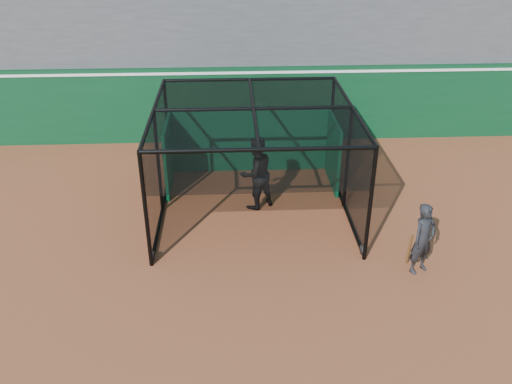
{
  "coord_description": "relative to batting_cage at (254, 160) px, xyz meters",
  "views": [
    {
      "loc": [
        0.08,
        -8.69,
        7.15
      ],
      "look_at": [
        0.61,
        2.0,
        1.4
      ],
      "focal_mm": 38.0,
      "sensor_mm": 36.0,
      "label": 1
    }
  ],
  "objects": [
    {
      "name": "on_deck_player",
      "position": [
        3.48,
        -2.94,
        -0.56
      ],
      "size": [
        0.71,
        0.63,
        1.64
      ],
      "color": "black",
      "rests_on": "ground"
    },
    {
      "name": "ground",
      "position": [
        -0.63,
        -3.74,
        -1.37
      ],
      "size": [
        120.0,
        120.0,
        0.0
      ],
      "primitive_type": "plane",
      "color": "brown",
      "rests_on": "ground"
    },
    {
      "name": "outfield_wall",
      "position": [
        -0.63,
        4.76,
        -0.09
      ],
      "size": [
        50.0,
        0.5,
        2.5
      ],
      "color": "#0A391C",
      "rests_on": "ground"
    },
    {
      "name": "batter",
      "position": [
        0.06,
        0.08,
        -0.4
      ],
      "size": [
        1.2,
        1.13,
        1.95
      ],
      "primitive_type": "imported",
      "rotation": [
        0.0,
        0.0,
        3.69
      ],
      "color": "black",
      "rests_on": "ground"
    },
    {
      "name": "batting_cage",
      "position": [
        0.0,
        0.0,
        0.0
      ],
      "size": [
        4.88,
        4.97,
        2.76
      ],
      "color": "black",
      "rests_on": "ground"
    }
  ]
}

